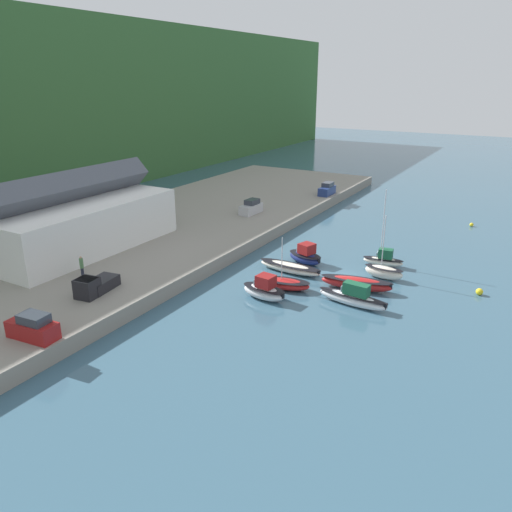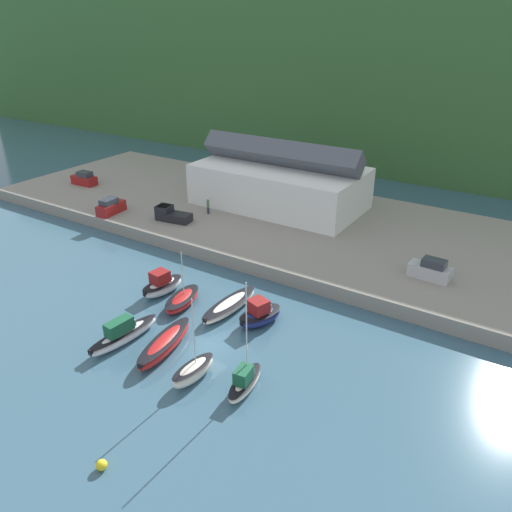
# 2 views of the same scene
# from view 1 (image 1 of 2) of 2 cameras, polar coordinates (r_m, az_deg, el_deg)

# --- Properties ---
(ground_plane) EXTENTS (320.00, 320.00, 0.00)m
(ground_plane) POSITION_cam_1_polar(r_m,az_deg,el_deg) (57.24, 9.82, -2.38)
(ground_plane) COLOR #385B70
(quay_promenade) EXTENTS (103.13, 28.75, 1.60)m
(quay_promenade) POSITION_cam_1_polar(r_m,az_deg,el_deg) (70.49, -11.50, 2.49)
(quay_promenade) COLOR gray
(quay_promenade) RESTS_ON ground_plane
(harbor_clubhouse) EXTENTS (23.53, 12.67, 9.42)m
(harbor_clubhouse) POSITION_cam_1_polar(r_m,az_deg,el_deg) (64.55, -20.09, 3.81)
(harbor_clubhouse) COLOR white
(harbor_clubhouse) RESTS_ON quay_promenade
(moored_boat_0) EXTENTS (2.72, 5.13, 2.59)m
(moored_boat_0) POSITION_cam_1_polar(r_m,az_deg,el_deg) (50.69, 0.95, -3.92)
(moored_boat_0) COLOR silver
(moored_boat_0) RESTS_ON ground_plane
(moored_boat_1) EXTENTS (3.16, 5.75, 5.71)m
(moored_boat_1) POSITION_cam_1_polar(r_m,az_deg,el_deg) (53.20, 3.34, -3.16)
(moored_boat_1) COLOR red
(moored_boat_1) RESTS_ON ground_plane
(moored_boat_2) EXTENTS (2.33, 7.98, 1.08)m
(moored_boat_2) POSITION_cam_1_polar(r_m,az_deg,el_deg) (57.68, 3.90, -1.33)
(moored_boat_2) COLOR white
(moored_boat_2) RESTS_ON ground_plane
(moored_boat_3) EXTENTS (3.63, 5.11, 2.53)m
(moored_boat_3) POSITION_cam_1_polar(r_m,az_deg,el_deg) (60.55, 5.67, 0.01)
(moored_boat_3) COLOR navy
(moored_boat_3) RESTS_ON ground_plane
(moored_boat_4) EXTENTS (2.21, 7.44, 2.41)m
(moored_boat_4) POSITION_cam_1_polar(r_m,az_deg,el_deg) (50.21, 11.05, -4.65)
(moored_boat_4) COLOR white
(moored_boat_4) RESTS_ON ground_plane
(moored_boat_5) EXTENTS (3.16, 7.85, 1.35)m
(moored_boat_5) POSITION_cam_1_polar(r_m,az_deg,el_deg) (53.99, 11.41, -3.06)
(moored_boat_5) COLOR red
(moored_boat_5) RESTS_ON ground_plane
(moored_boat_6) EXTENTS (1.78, 4.49, 7.27)m
(moored_boat_6) POSITION_cam_1_polar(r_m,az_deg,el_deg) (57.50, 14.39, -1.76)
(moored_boat_6) COLOR white
(moored_boat_6) RESTS_ON ground_plane
(moored_boat_7) EXTENTS (2.10, 4.91, 9.21)m
(moored_boat_7) POSITION_cam_1_polar(r_m,az_deg,el_deg) (61.48, 14.37, -0.37)
(moored_boat_7) COLOR white
(moored_boat_7) RESTS_ON ground_plane
(parked_car_0) EXTENTS (4.28, 2.01, 2.16)m
(parked_car_0) POSITION_cam_1_polar(r_m,az_deg,el_deg) (76.29, -0.55, 5.56)
(parked_car_0) COLOR #B7B7BC
(parked_car_0) RESTS_ON quay_promenade
(parked_car_1) EXTENTS (4.22, 1.84, 2.16)m
(parked_car_1) POSITION_cam_1_polar(r_m,az_deg,el_deg) (89.65, 8.13, 7.53)
(parked_car_1) COLOR navy
(parked_car_1) RESTS_ON quay_promenade
(parked_car_2) EXTENTS (2.21, 4.36, 2.16)m
(parked_car_2) POSITION_cam_1_polar(r_m,az_deg,el_deg) (43.90, -24.14, -7.48)
(parked_car_2) COLOR maroon
(parked_car_2) RESTS_ON quay_promenade
(pickup_truck_0) EXTENTS (4.96, 2.62, 1.90)m
(pickup_truck_0) POSITION_cam_1_polar(r_m,az_deg,el_deg) (50.49, -18.01, -3.23)
(pickup_truck_0) COLOR black
(pickup_truck_0) RESTS_ON quay_promenade
(person_on_quay) EXTENTS (0.40, 0.40, 2.14)m
(person_on_quay) POSITION_cam_1_polar(r_m,az_deg,el_deg) (55.28, -19.30, -1.05)
(person_on_quay) COLOR #232838
(person_on_quay) RESTS_ON quay_promenade
(mooring_buoy_0) EXTENTS (0.72, 0.72, 0.72)m
(mooring_buoy_0) POSITION_cam_1_polar(r_m,az_deg,el_deg) (56.71, 24.17, -3.74)
(mooring_buoy_0) COLOR yellow
(mooring_buoy_0) RESTS_ON ground_plane
(mooring_buoy_1) EXTENTS (0.57, 0.57, 0.57)m
(mooring_buoy_1) POSITION_cam_1_polar(r_m,az_deg,el_deg) (82.03, 23.41, 3.30)
(mooring_buoy_1) COLOR yellow
(mooring_buoy_1) RESTS_ON ground_plane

